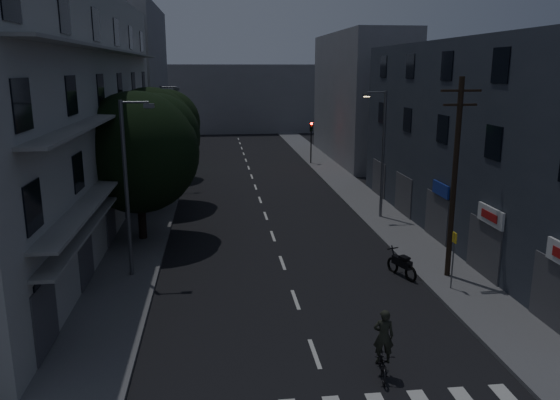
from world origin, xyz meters
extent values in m
plane|color=black|center=(0.00, 25.00, 0.00)|extent=(160.00, 160.00, 0.00)
cube|color=#565659|center=(-7.50, 25.00, 0.07)|extent=(3.00, 90.00, 0.15)
cube|color=#565659|center=(7.50, 25.00, 0.07)|extent=(3.00, 90.00, 0.15)
cube|color=beige|center=(0.00, 2.00, 0.01)|extent=(0.15, 2.00, 0.01)
cube|color=beige|center=(0.00, 6.50, 0.01)|extent=(0.15, 2.00, 0.01)
cube|color=beige|center=(0.00, 11.00, 0.01)|extent=(0.15, 2.00, 0.01)
cube|color=beige|center=(0.00, 15.50, 0.01)|extent=(0.15, 2.00, 0.01)
cube|color=beige|center=(0.00, 20.00, 0.01)|extent=(0.15, 2.00, 0.01)
cube|color=beige|center=(0.00, 24.50, 0.01)|extent=(0.15, 2.00, 0.01)
cube|color=beige|center=(0.00, 29.00, 0.01)|extent=(0.15, 2.00, 0.01)
cube|color=beige|center=(0.00, 33.50, 0.01)|extent=(0.15, 2.00, 0.01)
cube|color=beige|center=(0.00, 38.00, 0.01)|extent=(0.15, 2.00, 0.01)
cube|color=beige|center=(0.00, 42.50, 0.01)|extent=(0.15, 2.00, 0.01)
cube|color=beige|center=(0.00, 47.00, 0.01)|extent=(0.15, 2.00, 0.01)
cube|color=beige|center=(0.00, 51.50, 0.01)|extent=(0.15, 2.00, 0.01)
cube|color=beige|center=(0.00, 56.00, 0.01)|extent=(0.15, 2.00, 0.01)
cube|color=beige|center=(0.00, 60.50, 0.01)|extent=(0.15, 2.00, 0.01)
cube|color=#A3A39E|center=(-12.00, 18.00, 7.00)|extent=(6.00, 36.00, 14.00)
cube|color=black|center=(-8.98, 3.00, 2.00)|extent=(0.06, 1.60, 1.60)
cube|color=black|center=(-8.98, 9.00, 2.00)|extent=(0.06, 1.60, 1.60)
cube|color=black|center=(-8.98, 15.00, 2.00)|extent=(0.06, 1.60, 1.60)
cube|color=black|center=(-8.98, 21.00, 2.00)|extent=(0.06, 1.60, 1.60)
cube|color=black|center=(-8.98, 27.00, 2.00)|extent=(0.06, 1.60, 1.60)
cube|color=black|center=(-8.98, 33.00, 2.00)|extent=(0.06, 1.60, 1.60)
cube|color=black|center=(-8.98, 3.00, 5.20)|extent=(0.06, 1.60, 1.60)
cube|color=black|center=(-8.98, 9.00, 5.20)|extent=(0.06, 1.60, 1.60)
cube|color=black|center=(-8.98, 15.00, 5.20)|extent=(0.06, 1.60, 1.60)
cube|color=black|center=(-8.98, 21.00, 5.20)|extent=(0.06, 1.60, 1.60)
cube|color=black|center=(-8.98, 27.00, 5.20)|extent=(0.06, 1.60, 1.60)
cube|color=black|center=(-8.98, 33.00, 5.20)|extent=(0.06, 1.60, 1.60)
cube|color=black|center=(-8.98, 3.00, 8.40)|extent=(0.06, 1.60, 1.60)
cube|color=black|center=(-8.98, 9.00, 8.40)|extent=(0.06, 1.60, 1.60)
cube|color=black|center=(-8.98, 15.00, 8.40)|extent=(0.06, 1.60, 1.60)
cube|color=black|center=(-8.98, 21.00, 8.40)|extent=(0.06, 1.60, 1.60)
cube|color=black|center=(-8.98, 27.00, 8.40)|extent=(0.06, 1.60, 1.60)
cube|color=black|center=(-8.98, 33.00, 8.40)|extent=(0.06, 1.60, 1.60)
cube|color=black|center=(-8.98, 9.00, 11.60)|extent=(0.06, 1.60, 1.60)
cube|color=black|center=(-8.98, 15.00, 11.60)|extent=(0.06, 1.60, 1.60)
cube|color=black|center=(-8.98, 21.00, 11.60)|extent=(0.06, 1.60, 1.60)
cube|color=black|center=(-8.98, 27.00, 11.60)|extent=(0.06, 1.60, 1.60)
cube|color=black|center=(-8.98, 33.00, 11.60)|extent=(0.06, 1.60, 1.60)
cube|color=gray|center=(-8.50, 18.00, 4.00)|extent=(1.00, 32.40, 0.12)
cube|color=gray|center=(-8.50, 18.00, 7.20)|extent=(1.00, 32.40, 0.12)
cube|color=gray|center=(-8.50, 18.00, 10.40)|extent=(1.00, 32.40, 0.12)
cube|color=gray|center=(-8.60, 18.00, 3.10)|extent=(0.80, 32.40, 0.12)
cube|color=#424247|center=(-8.97, 3.00, 1.40)|extent=(0.06, 2.40, 2.40)
cube|color=#424247|center=(-8.97, 9.00, 1.40)|extent=(0.06, 2.40, 2.40)
cube|color=#424247|center=(-8.97, 15.00, 1.40)|extent=(0.06, 2.40, 2.40)
cube|color=#424247|center=(-8.97, 21.00, 1.40)|extent=(0.06, 2.40, 2.40)
cube|color=#424247|center=(-8.97, 27.00, 1.40)|extent=(0.06, 2.40, 2.40)
cube|color=#424247|center=(-8.97, 33.00, 1.40)|extent=(0.06, 2.40, 2.40)
cube|color=#2C313C|center=(12.00, 14.00, 5.50)|extent=(6.00, 28.00, 11.00)
cube|color=black|center=(8.98, 8.00, 6.30)|extent=(0.06, 1.40, 1.50)
cube|color=black|center=(8.98, 13.50, 6.30)|extent=(0.06, 1.40, 1.50)
cube|color=black|center=(8.98, 19.00, 6.30)|extent=(0.06, 1.40, 1.50)
cube|color=black|center=(8.98, 24.50, 6.30)|extent=(0.06, 1.40, 1.50)
cube|color=black|center=(8.98, 8.00, 9.60)|extent=(0.06, 1.40, 1.50)
cube|color=black|center=(8.98, 13.50, 9.60)|extent=(0.06, 1.40, 1.50)
cube|color=black|center=(8.98, 19.00, 9.60)|extent=(0.06, 1.40, 1.50)
cube|color=black|center=(8.98, 24.50, 9.60)|extent=(0.06, 1.40, 1.50)
cube|color=#424247|center=(8.97, 2.50, 1.40)|extent=(0.06, 3.00, 2.60)
cube|color=#424247|center=(8.97, 8.00, 1.40)|extent=(0.06, 3.00, 2.60)
cube|color=#424247|center=(8.97, 13.50, 1.40)|extent=(0.06, 3.00, 2.60)
cube|color=#424247|center=(8.97, 19.00, 1.40)|extent=(0.06, 3.00, 2.60)
cube|color=#424247|center=(8.97, 24.50, 1.40)|extent=(0.06, 3.00, 2.60)
cube|color=silver|center=(8.90, 7.50, 3.10)|extent=(0.12, 2.20, 0.80)
cube|color=#B21414|center=(8.82, 7.50, 3.10)|extent=(0.02, 1.40, 0.36)
cube|color=navy|center=(8.90, 13.00, 3.10)|extent=(0.12, 2.00, 0.70)
cube|color=slate|center=(-12.00, 48.00, 8.00)|extent=(6.00, 20.00, 16.00)
cube|color=slate|center=(12.00, 42.00, 6.50)|extent=(6.00, 20.00, 13.00)
cube|color=slate|center=(0.00, 70.00, 5.00)|extent=(24.00, 8.00, 10.00)
cylinder|color=black|center=(-7.37, 15.55, 2.36)|extent=(0.44, 0.44, 4.43)
sphere|color=black|center=(-7.37, 15.55, 5.02)|extent=(6.64, 6.64, 6.64)
sphere|color=black|center=(-6.37, 16.38, 5.85)|extent=(4.65, 4.65, 4.65)
sphere|color=black|center=(-8.20, 14.89, 5.52)|extent=(4.32, 4.32, 4.32)
cylinder|color=black|center=(-7.48, 23.40, 2.34)|extent=(0.44, 0.44, 4.39)
sphere|color=black|center=(-7.48, 23.40, 4.97)|extent=(6.60, 6.60, 6.60)
sphere|color=black|center=(-6.49, 24.22, 5.80)|extent=(4.62, 4.62, 4.62)
sphere|color=black|center=(-8.31, 22.74, 5.47)|extent=(4.29, 4.29, 4.29)
cylinder|color=black|center=(-7.67, 33.12, 1.88)|extent=(0.44, 0.44, 3.46)
sphere|color=black|center=(-7.67, 33.12, 3.96)|extent=(5.17, 5.17, 5.17)
sphere|color=black|center=(-6.89, 33.77, 4.60)|extent=(3.62, 3.62, 3.62)
sphere|color=black|center=(-8.32, 32.60, 4.35)|extent=(3.36, 3.36, 3.36)
cylinder|color=black|center=(6.37, 39.15, 1.75)|extent=(0.12, 0.12, 3.20)
cube|color=black|center=(6.37, 39.15, 3.80)|extent=(0.28, 0.22, 0.90)
sphere|color=#FF0C05|center=(6.37, 39.00, 4.13)|extent=(0.22, 0.22, 0.22)
sphere|color=#3F330C|center=(6.37, 39.00, 3.83)|extent=(0.22, 0.22, 0.22)
sphere|color=black|center=(6.37, 39.00, 3.53)|extent=(0.22, 0.22, 0.22)
cylinder|color=black|center=(-6.29, 40.85, 1.75)|extent=(0.12, 0.12, 3.20)
cube|color=black|center=(-6.29, 40.85, 3.80)|extent=(0.28, 0.22, 0.90)
sphere|color=black|center=(-6.29, 40.70, 4.13)|extent=(0.22, 0.22, 0.22)
sphere|color=#3F330C|center=(-6.29, 40.70, 3.83)|extent=(0.22, 0.22, 0.22)
sphere|color=#0CFF26|center=(-6.29, 40.70, 3.53)|extent=(0.22, 0.22, 0.22)
cylinder|color=#5A5C61|center=(-7.19, 9.91, 4.15)|extent=(0.18, 0.18, 8.00)
cylinder|color=#5A5C61|center=(-6.59, 9.91, 8.05)|extent=(1.20, 0.10, 0.10)
cube|color=#5A5C61|center=(-5.99, 9.91, 7.90)|extent=(0.45, 0.25, 0.18)
cube|color=#4C4C4C|center=(-5.99, 9.91, 7.80)|extent=(0.35, 0.18, 0.04)
cylinder|color=#5B5C63|center=(7.32, 18.45, 4.15)|extent=(0.18, 0.18, 8.00)
cylinder|color=#5B5C63|center=(6.72, 18.45, 8.05)|extent=(1.20, 0.10, 0.10)
cube|color=#5B5C63|center=(6.12, 18.45, 7.90)|extent=(0.45, 0.25, 0.18)
cube|color=#FFD88C|center=(6.12, 18.45, 7.80)|extent=(0.35, 0.18, 0.04)
cylinder|color=#53555A|center=(-7.28, 29.47, 4.15)|extent=(0.18, 0.18, 8.00)
cylinder|color=#53555A|center=(-6.68, 29.47, 8.05)|extent=(1.20, 0.10, 0.10)
cube|color=#53555A|center=(-6.08, 29.47, 7.90)|extent=(0.45, 0.25, 0.18)
cube|color=#4C4C4C|center=(-6.08, 29.47, 7.80)|extent=(0.35, 0.18, 0.04)
cylinder|color=black|center=(7.34, 8.08, 4.65)|extent=(0.24, 0.24, 9.00)
cube|color=black|center=(7.34, 8.08, 8.55)|extent=(1.80, 0.10, 0.10)
cube|color=black|center=(7.34, 8.08, 7.95)|extent=(1.50, 0.10, 0.10)
cylinder|color=#595B60|center=(6.86, 6.58, 1.40)|extent=(0.06, 0.06, 2.50)
cube|color=yellow|center=(6.86, 6.58, 2.45)|extent=(0.05, 0.35, 0.45)
torus|color=black|center=(5.54, 7.95, 0.33)|extent=(0.37, 0.77, 0.78)
torus|color=black|center=(5.10, 9.19, 0.33)|extent=(0.37, 0.77, 0.78)
cube|color=black|center=(5.32, 8.57, 0.68)|extent=(0.66, 1.23, 0.38)
cube|color=black|center=(5.37, 8.41, 0.97)|extent=(0.48, 0.58, 0.11)
cylinder|color=black|center=(5.11, 9.13, 0.82)|extent=(0.22, 0.47, 0.92)
cube|color=black|center=(5.08, 9.24, 1.15)|extent=(0.58, 0.24, 0.04)
imported|color=black|center=(1.88, 0.44, 0.46)|extent=(0.92, 1.85, 0.93)
imported|color=black|center=(1.88, 0.44, 1.35)|extent=(0.71, 0.54, 1.78)
camera|label=1|loc=(-3.17, -14.59, 9.49)|focal=35.00mm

